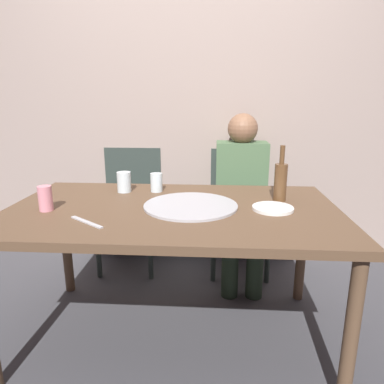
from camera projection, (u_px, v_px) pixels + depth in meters
The scene contains 13 objects.
ground_plane at pixel (175, 334), 1.94m from camera, with size 8.00×8.00×0.00m, color #424247.
back_wall at pixel (188, 94), 2.61m from camera, with size 6.00×0.10×2.60m, color gray.
dining_table at pixel (173, 220), 1.77m from camera, with size 1.65×0.96×0.74m.
pizza_tray at pixel (191, 206), 1.76m from camera, with size 0.47×0.47×0.01m, color #ADADB2.
wine_bottle at pixel (281, 181), 1.84m from camera, with size 0.07×0.07×0.30m.
tumbler_near at pixel (124, 182), 2.02m from camera, with size 0.08×0.08×0.12m, color silver.
tumbler_far at pixel (156, 182), 2.03m from camera, with size 0.07×0.07×0.11m, color silver.
soda_can at pixel (45, 198), 1.68m from camera, with size 0.07×0.07×0.12m, color pink.
plate_stack at pixel (273, 208), 1.71m from camera, with size 0.20×0.20×0.02m, color white.
table_knife at pixel (87, 222), 1.53m from camera, with size 0.22×0.02×0.01m, color #B7B7BC.
chair_left at pixel (131, 200), 2.69m from camera, with size 0.44×0.44×0.90m.
chair_right at pixel (239, 202), 2.63m from camera, with size 0.44×0.44×0.90m.
guest_in_sweater at pixel (241, 191), 2.45m from camera, with size 0.36×0.56×1.17m.
Camera 1 is at (0.21, -1.66, 1.27)m, focal length 32.71 mm.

